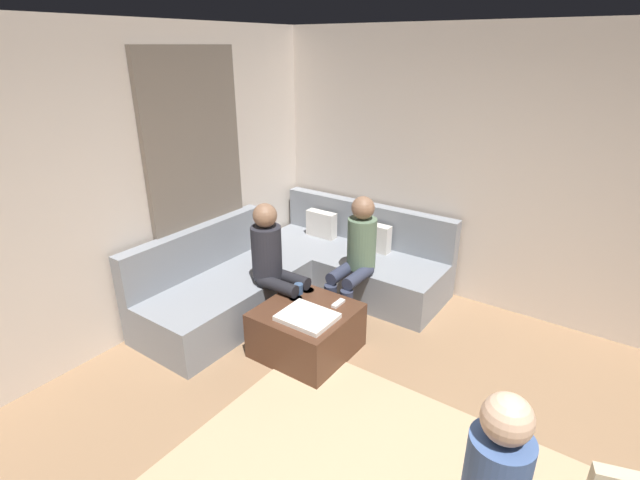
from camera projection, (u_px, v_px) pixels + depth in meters
wall_back at (552, 183)px, 4.21m from camera, size 6.00×0.12×2.70m
wall_left at (55, 208)px, 3.56m from camera, size 0.12×6.00×2.70m
curtain_panel at (198, 185)px, 4.52m from camera, size 0.06×1.10×2.50m
sectional_couch at (299, 273)px, 4.93m from camera, size 2.10×2.55×0.87m
ottoman at (307, 330)px, 4.07m from camera, size 0.76×0.76×0.42m
folded_blanket at (307, 317)px, 3.84m from camera, size 0.44×0.36×0.04m
coffee_mug at (299, 289)px, 4.22m from camera, size 0.08×0.08×0.10m
game_remote at (338, 303)px, 4.06m from camera, size 0.05×0.15×0.02m
person_on_couch_back at (356, 254)px, 4.47m from camera, size 0.30×0.60×1.20m
person_on_couch_side at (275, 262)px, 4.30m from camera, size 0.60×0.30×1.20m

